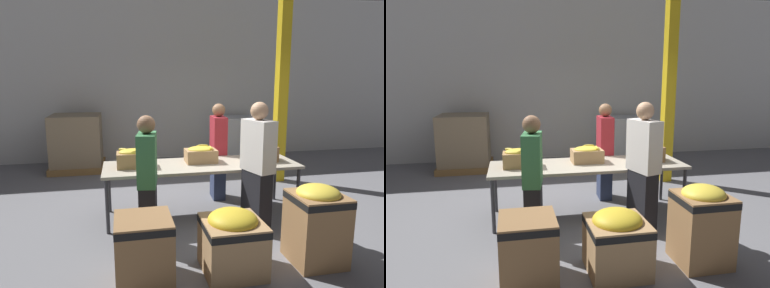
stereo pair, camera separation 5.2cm
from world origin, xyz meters
TOP-DOWN VIEW (x-y plane):
  - ground_plane at (0.00, 0.00)m, footprint 30.00×30.00m
  - wall_back at (0.00, 3.83)m, footprint 16.00×0.08m
  - sorting_table at (0.00, 0.00)m, footprint 2.77×0.87m
  - banana_box_0 at (-0.97, 0.02)m, footprint 0.45×0.32m
  - banana_box_1 at (0.01, 0.10)m, footprint 0.45×0.32m
  - banana_box_2 at (0.90, 0.02)m, footprint 0.46×0.33m
  - volunteer_0 at (0.59, -0.64)m, footprint 0.35×0.50m
  - volunteer_1 at (-0.83, -0.75)m, footprint 0.27×0.45m
  - volunteer_2 at (0.43, 0.66)m, footprint 0.24×0.44m
  - donation_bin_0 at (-0.94, -1.54)m, footprint 0.55×0.55m
  - donation_bin_1 at (-0.04, -1.54)m, footprint 0.61×0.61m
  - donation_bin_2 at (0.90, -1.54)m, footprint 0.54×0.54m
  - support_pillar at (1.87, 1.38)m, footprint 0.20×0.20m
  - pallet_stack_0 at (1.71, 3.25)m, footprint 0.96×0.96m
  - pallet_stack_1 at (-2.07, 3.05)m, footprint 1.12×1.12m

SIDE VIEW (x-z plane):
  - ground_plane at x=0.00m, z-range 0.00..0.00m
  - donation_bin_1 at x=-0.04m, z-range 0.02..0.69m
  - donation_bin_0 at x=-0.94m, z-range 0.03..0.69m
  - donation_bin_2 at x=0.90m, z-range 0.03..0.90m
  - pallet_stack_0 at x=1.71m, z-range -0.01..1.05m
  - pallet_stack_1 at x=-2.07m, z-range -0.01..1.20m
  - sorting_table at x=0.00m, z-range 0.34..1.11m
  - volunteer_1 at x=-0.83m, z-range 0.00..1.56m
  - volunteer_2 at x=0.43m, z-range 0.00..1.57m
  - volunteer_0 at x=0.59m, z-range -0.01..1.68m
  - banana_box_1 at x=0.01m, z-range 0.76..1.02m
  - banana_box_0 at x=-0.97m, z-range 0.77..1.03m
  - banana_box_2 at x=0.90m, z-range 0.77..1.05m
  - wall_back at x=0.00m, z-range 0.00..4.00m
  - support_pillar at x=1.87m, z-range 0.00..4.00m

